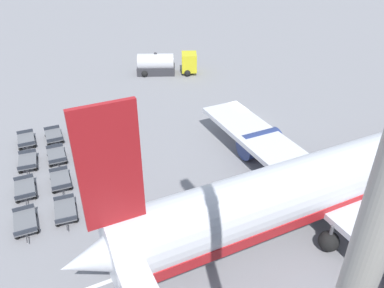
{
  "coord_description": "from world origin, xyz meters",
  "views": [
    {
      "loc": [
        28.16,
        -21.81,
        18.89
      ],
      "look_at": [
        5.08,
        -9.15,
        2.88
      ],
      "focal_mm": 35.0,
      "sensor_mm": 36.0,
      "label": 1
    }
  ],
  "objects_px": {
    "baggage_dolly_row_mid_b_col_b": "(85,151)",
    "baggage_dolly_row_near_col_a": "(26,140)",
    "airplane": "(335,178)",
    "baggage_dolly_row_near_col_c": "(25,189)",
    "baggage_dolly_row_mid_b_col_d": "(101,204)",
    "baggage_dolly_row_near_col_d": "(25,222)",
    "baggage_dolly_row_mid_b_col_c": "(92,175)",
    "baggage_dolly_row_mid_a_col_d": "(65,211)",
    "baggage_dolly_row_mid_b_col_a": "(80,132)",
    "fuel_tanker_primary": "(164,64)",
    "baggage_dolly_row_mid_a_col_c": "(61,180)",
    "apron_light_mast": "(378,224)",
    "baggage_dolly_row_near_col_b": "(28,162)",
    "baggage_dolly_row_mid_a_col_b": "(57,156)",
    "baggage_dolly_row_mid_a_col_a": "(54,136)"
  },
  "relations": [
    {
      "from": "airplane",
      "to": "baggage_dolly_row_mid_b_col_c",
      "type": "relative_size",
      "value": 11.25
    },
    {
      "from": "airplane",
      "to": "baggage_dolly_row_mid_a_col_c",
      "type": "height_order",
      "value": "airplane"
    },
    {
      "from": "baggage_dolly_row_near_col_d",
      "to": "baggage_dolly_row_mid_b_col_b",
      "type": "xyz_separation_m",
      "value": [
        -7.28,
        6.21,
        0.0
      ]
    },
    {
      "from": "airplane",
      "to": "baggage_dolly_row_mid_a_col_c",
      "type": "relative_size",
      "value": 11.22
    },
    {
      "from": "baggage_dolly_row_near_col_d",
      "to": "baggage_dolly_row_mid_b_col_c",
      "type": "bearing_deg",
      "value": 120.28
    },
    {
      "from": "baggage_dolly_row_near_col_a",
      "to": "baggage_dolly_row_mid_b_col_c",
      "type": "distance_m",
      "value": 9.51
    },
    {
      "from": "baggage_dolly_row_mid_a_col_c",
      "to": "airplane",
      "type": "bearing_deg",
      "value": 53.22
    },
    {
      "from": "baggage_dolly_row_near_col_b",
      "to": "baggage_dolly_row_mid_a_col_b",
      "type": "relative_size",
      "value": 1.01
    },
    {
      "from": "fuel_tanker_primary",
      "to": "baggage_dolly_row_near_col_c",
      "type": "distance_m",
      "value": 28.51
    },
    {
      "from": "baggage_dolly_row_mid_a_col_a",
      "to": "apron_light_mast",
      "type": "distance_m",
      "value": 34.8
    },
    {
      "from": "fuel_tanker_primary",
      "to": "baggage_dolly_row_mid_a_col_b",
      "type": "distance_m",
      "value": 23.6
    },
    {
      "from": "baggage_dolly_row_near_col_a",
      "to": "baggage_dolly_row_near_col_b",
      "type": "height_order",
      "value": "same"
    },
    {
      "from": "airplane",
      "to": "baggage_dolly_row_near_col_d",
      "type": "xyz_separation_m",
      "value": [
        -8.89,
        -20.26,
        -2.41
      ]
    },
    {
      "from": "baggage_dolly_row_near_col_c",
      "to": "baggage_dolly_row_near_col_d",
      "type": "bearing_deg",
      "value": -7.6
    },
    {
      "from": "baggage_dolly_row_near_col_a",
      "to": "baggage_dolly_row_mid_a_col_d",
      "type": "distance_m",
      "value": 12.17
    },
    {
      "from": "baggage_dolly_row_mid_a_col_a",
      "to": "baggage_dolly_row_near_col_a",
      "type": "bearing_deg",
      "value": -100.02
    },
    {
      "from": "baggage_dolly_row_mid_b_col_b",
      "to": "baggage_dolly_row_mid_b_col_a",
      "type": "bearing_deg",
      "value": 172.14
    },
    {
      "from": "baggage_dolly_row_mid_b_col_c",
      "to": "baggage_dolly_row_mid_b_col_d",
      "type": "relative_size",
      "value": 0.99
    },
    {
      "from": "baggage_dolly_row_near_col_d",
      "to": "baggage_dolly_row_mid_b_col_c",
      "type": "xyz_separation_m",
      "value": [
        -3.36,
        5.76,
        0.0
      ]
    },
    {
      "from": "baggage_dolly_row_mid_b_col_d",
      "to": "baggage_dolly_row_mid_a_col_d",
      "type": "bearing_deg",
      "value": -100.8
    },
    {
      "from": "baggage_dolly_row_near_col_d",
      "to": "baggage_dolly_row_mid_a_col_b",
      "type": "relative_size",
      "value": 1.0
    },
    {
      "from": "baggage_dolly_row_mid_a_col_c",
      "to": "baggage_dolly_row_mid_a_col_d",
      "type": "relative_size",
      "value": 1.0
    },
    {
      "from": "fuel_tanker_primary",
      "to": "baggage_dolly_row_near_col_c",
      "type": "relative_size",
      "value": 2.48
    },
    {
      "from": "baggage_dolly_row_near_col_d",
      "to": "baggage_dolly_row_mid_a_col_c",
      "type": "distance_m",
      "value": 5.02
    },
    {
      "from": "baggage_dolly_row_near_col_c",
      "to": "baggage_dolly_row_mid_b_col_c",
      "type": "bearing_deg",
      "value": 83.14
    },
    {
      "from": "baggage_dolly_row_mid_a_col_d",
      "to": "baggage_dolly_row_mid_b_col_d",
      "type": "height_order",
      "value": "same"
    },
    {
      "from": "baggage_dolly_row_near_col_c",
      "to": "baggage_dolly_row_mid_b_col_b",
      "type": "relative_size",
      "value": 0.99
    },
    {
      "from": "baggage_dolly_row_mid_b_col_c",
      "to": "apron_light_mast",
      "type": "xyz_separation_m",
      "value": [
        23.64,
        0.13,
        13.99
      ]
    },
    {
      "from": "baggage_dolly_row_mid_b_col_a",
      "to": "apron_light_mast",
      "type": "xyz_separation_m",
      "value": [
        31.38,
        -0.85,
        13.99
      ]
    },
    {
      "from": "baggage_dolly_row_mid_b_col_b",
      "to": "baggage_dolly_row_mid_b_col_d",
      "type": "xyz_separation_m",
      "value": [
        7.9,
        -0.95,
        0.0
      ]
    },
    {
      "from": "baggage_dolly_row_mid_b_col_b",
      "to": "baggage_dolly_row_near_col_a",
      "type": "bearing_deg",
      "value": -136.56
    },
    {
      "from": "baggage_dolly_row_near_col_d",
      "to": "baggage_dolly_row_mid_a_col_d",
      "type": "height_order",
      "value": "same"
    },
    {
      "from": "fuel_tanker_primary",
      "to": "baggage_dolly_row_mid_b_col_c",
      "type": "height_order",
      "value": "fuel_tanker_primary"
    },
    {
      "from": "baggage_dolly_row_near_col_a",
      "to": "baggage_dolly_row_mid_b_col_a",
      "type": "xyz_separation_m",
      "value": [
        0.88,
        4.99,
        0.0
      ]
    },
    {
      "from": "fuel_tanker_primary",
      "to": "baggage_dolly_row_mid_b_col_b",
      "type": "bearing_deg",
      "value": -44.23
    },
    {
      "from": "baggage_dolly_row_near_col_c",
      "to": "baggage_dolly_row_mid_b_col_c",
      "type": "distance_m",
      "value": 5.26
    },
    {
      "from": "airplane",
      "to": "baggage_dolly_row_near_col_c",
      "type": "height_order",
      "value": "airplane"
    },
    {
      "from": "baggage_dolly_row_mid_b_col_a",
      "to": "baggage_dolly_row_mid_a_col_c",
      "type": "bearing_deg",
      "value": -25.58
    },
    {
      "from": "baggage_dolly_row_mid_a_col_b",
      "to": "apron_light_mast",
      "type": "xyz_separation_m",
      "value": [
        28.05,
        2.15,
        13.99
      ]
    },
    {
      "from": "fuel_tanker_primary",
      "to": "baggage_dolly_row_near_col_d",
      "type": "distance_m",
      "value": 31.69
    },
    {
      "from": "fuel_tanker_primary",
      "to": "baggage_dolly_row_mid_b_col_c",
      "type": "distance_m",
      "value": 25.37
    },
    {
      "from": "baggage_dolly_row_near_col_b",
      "to": "baggage_dolly_row_mid_a_col_a",
      "type": "bearing_deg",
      "value": 140.32
    },
    {
      "from": "baggage_dolly_row_near_col_c",
      "to": "baggage_dolly_row_mid_b_col_a",
      "type": "bearing_deg",
      "value": 138.91
    },
    {
      "from": "baggage_dolly_row_near_col_c",
      "to": "baggage_dolly_row_mid_b_col_a",
      "type": "relative_size",
      "value": 0.99
    },
    {
      "from": "fuel_tanker_primary",
      "to": "apron_light_mast",
      "type": "height_order",
      "value": "apron_light_mast"
    },
    {
      "from": "baggage_dolly_row_near_col_a",
      "to": "baggage_dolly_row_mid_b_col_c",
      "type": "height_order",
      "value": "same"
    },
    {
      "from": "baggage_dolly_row_mid_a_col_c",
      "to": "baggage_dolly_row_mid_b_col_a",
      "type": "bearing_deg",
      "value": 154.42
    },
    {
      "from": "baggage_dolly_row_mid_a_col_d",
      "to": "baggage_dolly_row_mid_b_col_a",
      "type": "relative_size",
      "value": 1.0
    },
    {
      "from": "baggage_dolly_row_mid_a_col_d",
      "to": "fuel_tanker_primary",
      "type": "bearing_deg",
      "value": 140.95
    },
    {
      "from": "baggage_dolly_row_mid_a_col_d",
      "to": "airplane",
      "type": "bearing_deg",
      "value": 63.44
    }
  ]
}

